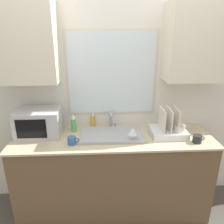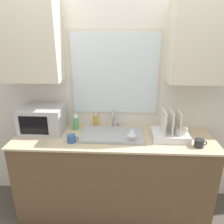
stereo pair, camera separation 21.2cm
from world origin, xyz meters
TOP-DOWN VIEW (x-y plane):
  - countertop at (0.00, 0.30)m, footprint 2.05×0.62m
  - wall_back at (0.00, 0.58)m, footprint 6.00×0.38m
  - sink_basin at (-0.01, 0.31)m, footprint 0.63×0.37m
  - faucet at (-0.01, 0.50)m, footprint 0.08×0.17m
  - microwave at (-0.76, 0.38)m, footprint 0.44×0.32m
  - dish_rack at (0.58, 0.29)m, footprint 0.36×0.30m
  - spray_bottle at (-0.42, 0.45)m, footprint 0.06×0.06m
  - soap_bottle at (-0.21, 0.56)m, footprint 0.04×0.04m
  - mug_near_sink at (-0.40, 0.15)m, footprint 0.11×0.08m
  - wine_glass at (0.18, 0.17)m, footprint 0.08×0.08m
  - mug_by_rack at (0.81, 0.12)m, footprint 0.12×0.09m

SIDE VIEW (x-z plane):
  - countertop at x=0.00m, z-range 0.00..0.92m
  - sink_basin at x=-0.01m, z-range 0.92..0.95m
  - mug_near_sink at x=-0.40m, z-range 0.92..1.00m
  - mug_by_rack at x=0.81m, z-range 0.92..1.00m
  - dish_rack at x=0.58m, z-range 0.84..1.13m
  - soap_bottle at x=-0.21m, z-range 0.91..1.07m
  - spray_bottle at x=-0.42m, z-range 0.92..1.11m
  - wine_glass at x=0.18m, z-range 0.95..1.11m
  - faucet at x=-0.01m, z-range 0.94..1.14m
  - microwave at x=-0.76m, z-range 0.92..1.20m
  - wall_back at x=0.00m, z-range 0.13..2.73m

